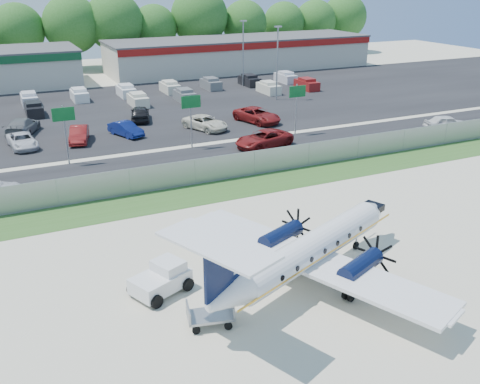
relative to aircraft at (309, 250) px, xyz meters
name	(u,v)px	position (x,y,z in m)	size (l,w,h in m)	color
ground	(287,269)	(-0.37, 1.54, -1.84)	(170.00, 170.00, 0.00)	beige
grass_verge	(205,193)	(-0.37, 13.54, -1.83)	(170.00, 4.00, 0.02)	#2D561E
access_road	(175,165)	(-0.37, 20.54, -1.82)	(170.00, 8.00, 0.02)	black
parking_lot	(118,112)	(-0.37, 41.54, -1.82)	(170.00, 32.00, 0.02)	black
perimeter_fence	(195,172)	(-0.37, 15.54, -0.83)	(120.00, 0.06, 1.99)	gray
building_east	(240,53)	(25.63, 63.52, 0.80)	(44.40, 12.40, 5.24)	beige
sign_left	(64,122)	(-8.37, 24.45, 1.78)	(1.80, 0.26, 5.00)	gray
sign_mid	(191,109)	(2.63, 24.45, 1.78)	(1.80, 0.26, 5.00)	gray
sign_right	(297,98)	(13.63, 24.45, 1.78)	(1.80, 0.26, 5.00)	gray
light_pole_ne	(277,58)	(19.63, 39.54, 3.40)	(0.90, 0.35, 9.09)	gray
light_pole_se	(243,49)	(19.63, 49.54, 3.40)	(0.90, 0.35, 9.09)	gray
tree_line	(72,69)	(-0.37, 75.54, -1.84)	(112.00, 6.00, 14.00)	#265F1C
aircraft	(309,250)	(0.00, 0.00, 0.00)	(15.33, 14.89, 4.75)	silver
pushback_tug	(162,278)	(-7.09, 2.27, -1.10)	(3.30, 2.93, 1.53)	silver
baggage_cart_near	(210,315)	(-5.96, -1.29, -1.33)	(2.29, 1.66, 1.09)	gray
baggage_cart_far	(302,261)	(0.39, 1.26, -1.39)	(1.95, 1.33, 0.95)	gray
cone_starboard_wing	(239,237)	(-1.31, 5.68, -1.57)	(0.40, 0.40, 0.56)	#E34607
road_car_mid	(264,147)	(8.73, 21.90, -1.84)	(2.59, 5.61, 1.56)	maroon
road_car_east	(446,130)	(28.40, 19.11, -1.84)	(1.85, 4.59, 1.56)	silver
parked_car_a	(23,148)	(-11.54, 31.06, -1.84)	(2.21, 4.79, 1.33)	silver
parked_car_b	(80,142)	(-6.47, 30.77, -1.84)	(1.58, 4.53, 1.49)	maroon
parked_car_c	(126,136)	(-1.93, 30.98, -1.84)	(1.49, 4.27, 1.41)	navy
parked_car_d	(205,129)	(6.07, 29.88, -1.84)	(2.39, 5.18, 1.44)	beige
parked_car_e	(257,122)	(12.22, 30.25, -1.84)	(2.63, 5.71, 1.59)	maroon
parked_car_f	(24,134)	(-11.14, 35.95, -1.84)	(2.31, 5.69, 1.65)	#595B5E
parked_car_g	(141,121)	(0.95, 36.30, -1.84)	(1.95, 4.85, 1.65)	black
far_parking_rows	(109,103)	(-0.37, 46.54, -1.84)	(56.00, 10.00, 1.60)	gray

